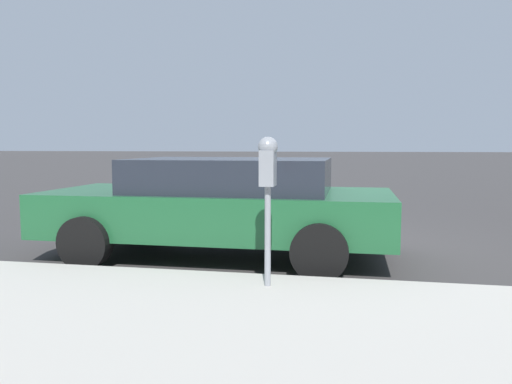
{
  "coord_description": "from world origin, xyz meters",
  "views": [
    {
      "loc": [
        -7.3,
        -0.69,
        1.49
      ],
      "look_at": [
        -2.54,
        0.23,
        1.03
      ],
      "focal_mm": 35.0,
      "sensor_mm": 36.0,
      "label": 1
    }
  ],
  "objects": [
    {
      "name": "parking_meter",
      "position": [
        -2.62,
        0.09,
        1.22
      ],
      "size": [
        0.21,
        0.19,
        1.44
      ],
      "color": "gray",
      "rests_on": "sidewalk"
    },
    {
      "name": "car_green",
      "position": [
        -0.93,
        1.0,
        0.72
      ],
      "size": [
        2.14,
        4.53,
        1.31
      ],
      "rotation": [
        0.0,
        0.0,
        0.0
      ],
      "color": "#1E5B33",
      "rests_on": "ground_plane"
    },
    {
      "name": "ground_plane",
      "position": [
        0.0,
        0.0,
        0.0
      ],
      "size": [
        220.0,
        220.0,
        0.0
      ],
      "primitive_type": "plane",
      "color": "#3D3A3A"
    }
  ]
}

